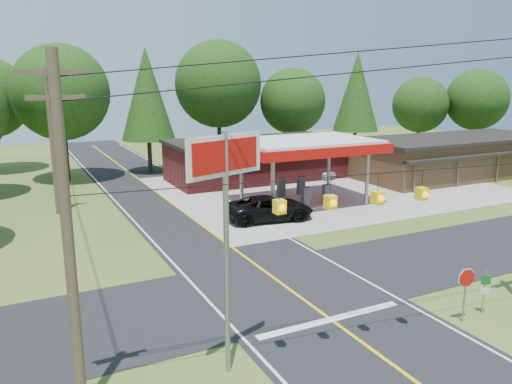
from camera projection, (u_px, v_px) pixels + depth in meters
name	position (u px, v px, depth m)	size (l,w,h in m)	color
ground	(285.00, 287.00, 22.71)	(120.00, 120.00, 0.00)	#3A561E
main_highway	(285.00, 286.00, 22.71)	(8.00, 120.00, 0.02)	black
cross_road	(285.00, 286.00, 22.70)	(70.00, 7.00, 0.02)	black
lane_center_yellow	(285.00, 286.00, 22.70)	(0.15, 110.00, 0.00)	yellow
gas_canopy	(304.00, 147.00, 37.02)	(10.60, 7.40, 4.88)	gray
convenience_store	(256.00, 159.00, 46.69)	(16.40, 7.55, 3.80)	maroon
strip_building	(454.00, 156.00, 48.41)	(20.40, 8.75, 3.80)	#3E2A19
utility_pole_near_left	(68.00, 237.00, 13.06)	(1.80, 0.30, 10.00)	#473828
utility_pole_far_left	(52.00, 140.00, 33.77)	(1.80, 0.30, 10.00)	#473828
utility_pole_north	(53.00, 125.00, 49.36)	(0.30, 0.30, 9.50)	#473828
overhead_beacons	(355.00, 178.00, 15.66)	(17.04, 2.04, 1.03)	black
treeline_backdrop	(154.00, 100.00, 42.35)	(70.27, 51.59, 13.30)	#332316
suv_car	(269.00, 208.00, 33.21)	(5.87, 5.87, 1.63)	black
sedan_car	(317.00, 171.00, 47.64)	(3.89, 3.89, 1.32)	silver
big_stop_sign	(226.00, 195.00, 14.86)	(2.74, 1.05, 7.76)	gray
octagonal_stop_sign	(466.00, 282.00, 19.05)	(0.78, 0.17, 2.23)	gray
route_sign_post	(485.00, 288.00, 19.88)	(0.36, 0.18, 1.88)	gray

